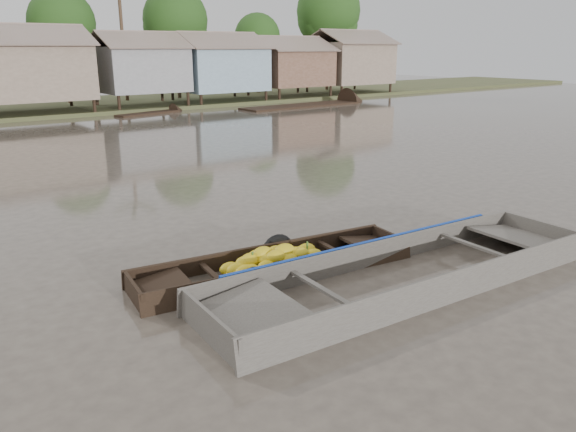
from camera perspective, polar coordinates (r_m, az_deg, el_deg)
ground at (r=10.29m, az=1.00°, el=-6.45°), size 120.00×120.00×0.00m
riverbank at (r=40.31m, az=-24.94°, el=13.92°), size 120.00×12.47×10.22m
banana_boat at (r=10.49m, az=-1.57°, el=-5.10°), size 5.56×2.04×0.75m
viewer_boat at (r=10.36m, az=11.99°, el=-6.26°), size 8.06×2.60×0.64m
distant_boats at (r=34.89m, az=-16.95°, el=9.34°), size 43.75×4.90×0.35m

